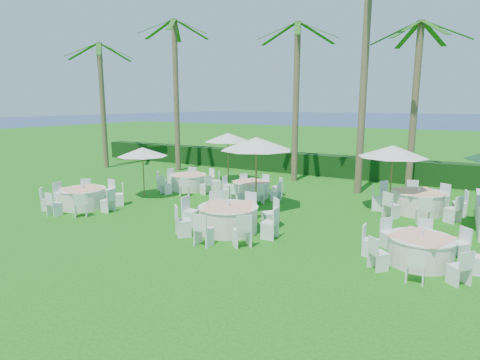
% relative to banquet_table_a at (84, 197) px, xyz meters
% --- Properties ---
extents(ground, '(120.00, 120.00, 0.00)m').
position_rel_banquet_table_a_xyz_m(ground, '(6.28, -0.10, -0.41)').
color(ground, '#166110').
rests_on(ground, ground).
extents(hedge, '(34.00, 1.00, 1.20)m').
position_rel_banquet_table_a_xyz_m(hedge, '(6.28, 11.90, 0.19)').
color(hedge, black).
rests_on(hedge, ground).
extents(ocean, '(260.00, 260.00, 0.00)m').
position_rel_banquet_table_a_xyz_m(ocean, '(6.28, 101.90, -0.41)').
color(ocean, '#081D53').
rests_on(ocean, ground).
extents(banquet_table_a, '(3.11, 3.11, 0.94)m').
position_rel_banquet_table_a_xyz_m(banquet_table_a, '(0.00, 0.00, 0.00)').
color(banquet_table_a, silver).
rests_on(banquet_table_a, ground).
extents(banquet_table_b, '(3.42, 3.42, 1.03)m').
position_rel_banquet_table_a_xyz_m(banquet_table_b, '(6.63, 0.27, 0.04)').
color(banquet_table_b, silver).
rests_on(banquet_table_b, ground).
extents(banquet_table_c, '(2.93, 2.93, 0.90)m').
position_rel_banquet_table_a_xyz_m(banquet_table_c, '(12.38, 0.45, -0.02)').
color(banquet_table_c, silver).
rests_on(banquet_table_c, ground).
extents(banquet_table_d, '(3.01, 3.01, 0.92)m').
position_rel_banquet_table_a_xyz_m(banquet_table_d, '(1.62, 4.81, -0.01)').
color(banquet_table_d, silver).
rests_on(banquet_table_d, ground).
extents(banquet_table_e, '(2.85, 2.85, 0.87)m').
position_rel_banquet_table_a_xyz_m(banquet_table_e, '(4.99, 4.91, -0.03)').
color(banquet_table_e, silver).
rests_on(banquet_table_e, ground).
extents(banquet_table_f, '(3.34, 3.34, 1.01)m').
position_rel_banquet_table_a_xyz_m(banquet_table_f, '(11.73, 5.78, 0.03)').
color(banquet_table_f, silver).
rests_on(banquet_table_f, ground).
extents(umbrella_a, '(2.18, 2.18, 2.24)m').
position_rel_banquet_table_a_xyz_m(umbrella_a, '(0.89, 2.52, 1.63)').
color(umbrella_a, brown).
rests_on(umbrella_a, ground).
extents(umbrella_b, '(2.79, 2.79, 2.86)m').
position_rel_banquet_table_a_xyz_m(umbrella_b, '(6.18, 3.10, 2.20)').
color(umbrella_b, brown).
rests_on(umbrella_b, ground).
extents(umbrella_c, '(2.49, 2.49, 2.60)m').
position_rel_banquet_table_a_xyz_m(umbrella_c, '(2.28, 7.40, 1.96)').
color(umbrella_c, brown).
rests_on(umbrella_c, ground).
extents(umbrella_d, '(2.56, 2.56, 2.57)m').
position_rel_banquet_table_a_xyz_m(umbrella_d, '(10.77, 5.43, 1.93)').
color(umbrella_d, brown).
rests_on(umbrella_d, ground).
extents(palm_a, '(4.40, 3.98, 8.99)m').
position_rel_banquet_table_a_xyz_m(palm_a, '(-2.43, 9.13, 4.54)').
color(palm_a, brown).
rests_on(palm_a, ground).
extents(palm_b, '(4.39, 4.20, 8.20)m').
position_rel_banquet_table_a_xyz_m(palm_b, '(5.16, 9.55, 4.14)').
color(palm_b, brown).
rests_on(palm_b, ground).
extents(palm_c, '(4.16, 4.40, 10.82)m').
position_rel_banquet_table_a_xyz_m(palm_c, '(8.92, 8.13, 5.48)').
color(palm_c, brown).
rests_on(palm_c, ground).
extents(palm_d, '(4.40, 4.12, 7.90)m').
position_rel_banquet_table_a_xyz_m(palm_d, '(10.81, 10.57, 3.98)').
color(palm_d, brown).
rests_on(palm_d, ground).
extents(palm_f, '(4.29, 4.35, 7.83)m').
position_rel_banquet_table_a_xyz_m(palm_f, '(-7.26, 7.73, 3.95)').
color(palm_f, brown).
rests_on(palm_f, ground).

